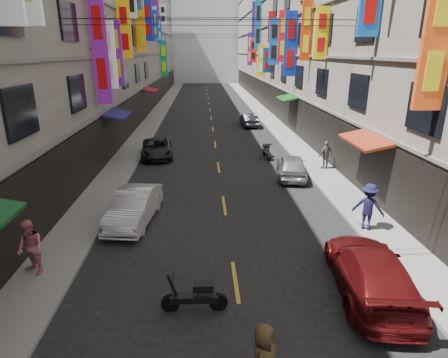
{
  "coord_description": "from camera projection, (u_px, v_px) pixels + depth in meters",
  "views": [
    {
      "loc": [
        -0.92,
        2.16,
        6.7
      ],
      "look_at": [
        -0.39,
        11.4,
        3.54
      ],
      "focal_mm": 30.0,
      "sensor_mm": 36.0,
      "label": 1
    }
  ],
  "objects": [
    {
      "name": "pedestrian_lfar",
      "position": [
        30.0,
        248.0,
        11.42
      ],
      "size": [
        1.05,
        0.99,
        1.79
      ],
      "primitive_type": "imported",
      "rotation": [
        0.0,
        0.0,
        -0.63
      ],
      "color": "#C56876",
      "rests_on": "sidewalk_left"
    },
    {
      "name": "car_right_near",
      "position": [
        371.0,
        271.0,
        10.77
      ],
      "size": [
        2.58,
        5.02,
        1.39
      ],
      "primitive_type": "imported",
      "rotation": [
        0.0,
        0.0,
        3.01
      ],
      "color": "#611012",
      "rests_on": "ground"
    },
    {
      "name": "sidewalk_left",
      "position": [
        154.0,
        118.0,
        39.51
      ],
      "size": [
        2.0,
        90.0,
        0.12
      ],
      "primitive_type": "cube",
      "color": "slate",
      "rests_on": "ground"
    },
    {
      "name": "pedestrian_rfar",
      "position": [
        326.0,
        155.0,
        21.99
      ],
      "size": [
        1.11,
        0.88,
        1.66
      ],
      "primitive_type": "imported",
      "rotation": [
        0.0,
        0.0,
        3.53
      ],
      "color": "#5D5D60",
      "rests_on": "sidewalk_right"
    },
    {
      "name": "car_right_far",
      "position": [
        249.0,
        120.0,
        35.23
      ],
      "size": [
        1.44,
        3.78,
        1.23
      ],
      "primitive_type": "imported",
      "rotation": [
        0.0,
        0.0,
        3.18
      ],
      "color": "#27262E",
      "rests_on": "ground"
    },
    {
      "name": "lane_markings",
      "position": [
        212.0,
        123.0,
        37.02
      ],
      "size": [
        0.12,
        80.2,
        0.01
      ],
      "color": "gold",
      "rests_on": "ground"
    },
    {
      "name": "building_row_right",
      "position": [
        330.0,
        22.0,
        37.45
      ],
      "size": [
        10.14,
        90.0,
        19.0
      ],
      "color": "#9E9284",
      "rests_on": "ground"
    },
    {
      "name": "scooter_far_right",
      "position": [
        266.0,
        151.0,
        24.74
      ],
      "size": [
        0.5,
        1.8,
        1.14
      ],
      "rotation": [
        0.0,
        0.0,
        3.21
      ],
      "color": "black",
      "rests_on": "ground"
    },
    {
      "name": "building_row_left",
      "position": [
        86.0,
        21.0,
        36.14
      ],
      "size": [
        10.14,
        90.0,
        19.0
      ],
      "color": "gray",
      "rests_on": "ground"
    },
    {
      "name": "scooter_crossing",
      "position": [
        195.0,
        296.0,
        10.08
      ],
      "size": [
        1.8,
        0.5,
        1.14
      ],
      "rotation": [
        0.0,
        0.0,
        1.55
      ],
      "color": "black",
      "rests_on": "ground"
    },
    {
      "name": "haze_block",
      "position": [
        205.0,
        31.0,
        83.55
      ],
      "size": [
        18.0,
        8.0,
        22.0
      ],
      "primitive_type": "cube",
      "color": "silver",
      "rests_on": "ground"
    },
    {
      "name": "car_left_mid",
      "position": [
        134.0,
        207.0,
        15.32
      ],
      "size": [
        1.97,
        4.28,
        1.36
      ],
      "primitive_type": "imported",
      "rotation": [
        0.0,
        0.0,
        -0.13
      ],
      "color": "silver",
      "rests_on": "ground"
    },
    {
      "name": "shop_signage",
      "position": [
        212.0,
        20.0,
        29.78
      ],
      "size": [
        14.0,
        55.0,
        11.67
      ],
      "color": "#0D359C",
      "rests_on": "ground"
    },
    {
      "name": "overhead_cables",
      "position": [
        214.0,
        19.0,
        25.68
      ],
      "size": [
        14.0,
        38.04,
        1.24
      ],
      "color": "black",
      "rests_on": "ground"
    },
    {
      "name": "pedestrian_rnear",
      "position": [
        368.0,
        207.0,
        14.39
      ],
      "size": [
        1.34,
        1.15,
        1.85
      ],
      "primitive_type": "imported",
      "rotation": [
        0.0,
        0.0,
        2.6
      ],
      "color": "#141335",
      "rests_on": "sidewalk_right"
    },
    {
      "name": "street_awnings",
      "position": [
        197.0,
        113.0,
        23.7
      ],
      "size": [
        13.99,
        35.2,
        0.41
      ],
      "color": "#154F24",
      "rests_on": "ground"
    },
    {
      "name": "car_right_mid",
      "position": [
        292.0,
        166.0,
        20.87
      ],
      "size": [
        2.13,
        4.04,
        1.31
      ],
      "primitive_type": "imported",
      "rotation": [
        0.0,
        0.0,
        2.98
      ],
      "color": "#BABABF",
      "rests_on": "ground"
    },
    {
      "name": "sidewalk_right",
      "position": [
        267.0,
        117.0,
        40.16
      ],
      "size": [
        2.0,
        90.0,
        0.12
      ],
      "primitive_type": "cube",
      "color": "slate",
      "rests_on": "ground"
    },
    {
      "name": "car_left_far",
      "position": [
        157.0,
        148.0,
        24.92
      ],
      "size": [
        2.39,
        4.42,
        1.18
      ],
      "primitive_type": "imported",
      "rotation": [
        0.0,
        0.0,
        0.1
      ],
      "color": "black",
      "rests_on": "ground"
    }
  ]
}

